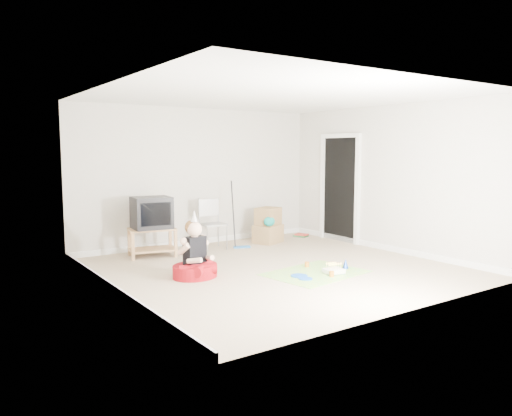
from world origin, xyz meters
TOP-DOWN VIEW (x-y plane):
  - ground at (0.00, 0.00)m, footprint 5.00×5.00m
  - doorway_recess at (2.48, 1.20)m, footprint 0.02×0.90m
  - tv_stand at (-1.21, 1.91)m, footprint 0.86×0.64m
  - crt_tv at (-1.21, 1.91)m, footprint 0.68×0.58m
  - folding_chair at (-0.03, 1.89)m, footprint 0.46×0.44m
  - cardboard_boxes at (1.17, 1.83)m, footprint 0.66×0.61m
  - floor_mop at (0.45, 1.67)m, footprint 0.33×0.39m
  - book_pile at (2.15, 2.00)m, footprint 0.28×0.32m
  - seated_woman at (-1.28, 0.22)m, footprint 0.79×0.79m
  - party_mat at (0.29, -0.57)m, footprint 1.56×1.23m
  - birthday_cake at (0.48, -0.76)m, footprint 0.30×0.26m
  - blue_plate_near at (-0.03, -0.60)m, footprint 0.27×0.27m
  - blue_plate_far at (-0.06, -0.77)m, footprint 0.26×0.26m
  - orange_cup_near at (0.44, -0.21)m, footprint 0.08×0.08m
  - orange_cup_far at (0.33, -0.88)m, footprint 0.09×0.09m
  - blue_party_hat at (0.86, -0.62)m, footprint 0.11×0.11m

SIDE VIEW (x-z plane):
  - ground at x=0.00m, z-range 0.00..0.00m
  - party_mat at x=0.29m, z-range 0.00..0.01m
  - blue_plate_far at x=-0.06m, z-range 0.01..0.02m
  - blue_plate_near at x=-0.03m, z-range 0.01..0.02m
  - book_pile at x=2.15m, z-range 0.00..0.06m
  - birthday_cake at x=0.48m, z-range -0.03..0.11m
  - orange_cup_near at x=0.44m, z-range 0.01..0.08m
  - orange_cup_far at x=0.33m, z-range 0.01..0.09m
  - blue_party_hat at x=0.86m, z-range 0.01..0.15m
  - seated_woman at x=-1.28m, z-range -0.27..0.69m
  - floor_mop at x=0.45m, z-range -0.36..0.88m
  - tv_stand at x=-1.21m, z-range 0.04..0.53m
  - cardboard_boxes at x=1.17m, z-range -0.01..0.67m
  - folding_chair at x=-0.03m, z-range -0.01..0.92m
  - crt_tv at x=-1.21m, z-range 0.48..1.02m
  - doorway_recess at x=2.48m, z-range 0.00..2.05m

